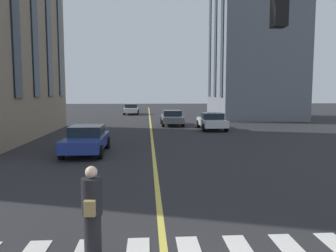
{
  "coord_description": "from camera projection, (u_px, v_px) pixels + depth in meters",
  "views": [
    {
      "loc": [
        -4.2,
        0.31,
        3.08
      ],
      "look_at": [
        9.58,
        -0.55,
        1.65
      ],
      "focal_mm": 36.02,
      "sensor_mm": 36.0,
      "label": 1
    }
  ],
  "objects": [
    {
      "name": "car_white_mid",
      "position": [
        212.0,
        121.0,
        27.12
      ],
      "size": [
        4.4,
        1.95,
        1.37
      ],
      "color": "silver",
      "rests_on": "ground_plane"
    },
    {
      "name": "pedestrian_near",
      "position": [
        92.0,
        212.0,
        6.21
      ],
      "size": [
        0.5,
        0.38,
        1.72
      ],
      "color": "black",
      "rests_on": "ground_plane"
    },
    {
      "name": "building_right_near",
      "position": [
        254.0,
        40.0,
        38.2
      ],
      "size": [
        10.21,
        8.97,
        17.66
      ],
      "color": "slate",
      "rests_on": "ground_plane"
    },
    {
      "name": "car_grey_oncoming",
      "position": [
        172.0,
        118.0,
        30.58
      ],
      "size": [
        4.4,
        1.95,
        1.37
      ],
      "color": "slate",
      "rests_on": "ground_plane"
    },
    {
      "name": "lane_centre_line",
      "position": [
        151.0,
        134.0,
        24.36
      ],
      "size": [
        80.0,
        0.16,
        0.01
      ],
      "color": "#D8C64C",
      "rests_on": "ground_plane"
    },
    {
      "name": "car_white_trailing",
      "position": [
        131.0,
        109.0,
        45.16
      ],
      "size": [
        4.4,
        1.95,
        1.37
      ],
      "color": "silver",
      "rests_on": "ground_plane"
    },
    {
      "name": "car_blue_far",
      "position": [
        87.0,
        139.0,
        16.73
      ],
      "size": [
        4.4,
        1.95,
        1.37
      ],
      "color": "navy",
      "rests_on": "ground_plane"
    }
  ]
}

